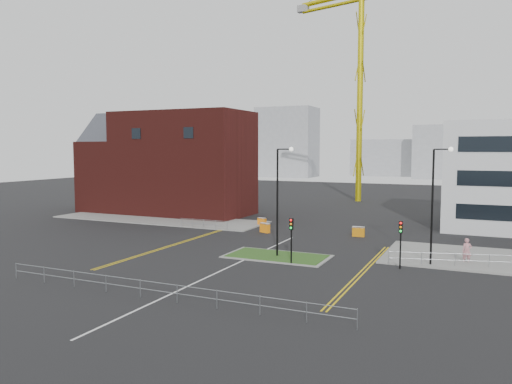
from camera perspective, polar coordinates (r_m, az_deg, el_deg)
ground at (r=36.00m, az=-5.44°, el=-9.60°), size 200.00×200.00×0.00m
pavement_left at (r=64.83m, az=-11.07°, el=-3.07°), size 28.00×8.00×0.12m
island_kerb at (r=42.14m, az=2.43°, el=-7.36°), size 8.60×4.60×0.08m
grass_island at (r=42.14m, az=2.43°, el=-7.34°), size 8.00×4.00×0.12m
brick_building at (r=70.86m, az=-10.30°, el=3.13°), size 24.20×10.07×14.24m
tower_crane at (r=86.53m, az=15.35°, el=16.73°), size 51.05×16.21×39.05m
streetlamp_island at (r=41.24m, az=2.74°, el=-0.08°), size 1.46×0.36×9.18m
streetlamp_right_near at (r=40.45m, az=19.83°, el=-0.47°), size 1.46×0.36×9.18m
traffic_light_island at (r=39.10m, az=4.06°, el=-4.57°), size 0.28×0.33×3.65m
traffic_light_right at (r=39.07m, az=16.21°, el=-4.77°), size 0.28×0.33×3.65m
railing_front at (r=30.93m, az=-11.10°, el=-10.62°), size 24.05×0.05×1.10m
railing_left at (r=56.55m, az=-6.01°, el=-3.48°), size 6.05×0.05×1.10m
centre_line at (r=37.69m, az=-3.90°, el=-8.91°), size 0.15×30.00×0.01m
yellow_left_a at (r=48.93m, az=-8.75°, el=-5.72°), size 0.12×24.00×0.01m
yellow_left_b at (r=48.77m, az=-8.45°, el=-5.75°), size 0.12×24.00×0.01m
yellow_right_a at (r=38.11m, az=11.91°, el=-8.85°), size 0.12×20.00×0.01m
yellow_right_b at (r=38.05m, az=12.35°, el=-8.88°), size 0.12×20.00×0.01m
skyline_a at (r=160.78m, az=3.59°, el=5.68°), size 18.00×12.00×22.00m
skyline_b at (r=160.33m, az=21.91°, el=4.26°), size 24.00×12.00×16.00m
skyline_d at (r=172.08m, az=16.04°, el=3.79°), size 30.00×12.00×12.00m
pedestrian at (r=43.01m, az=22.97°, el=-6.20°), size 0.80×0.60×1.99m
barrier_left at (r=58.78m, az=0.68°, el=-3.37°), size 1.15×0.62×0.92m
barrier_mid at (r=53.91m, az=1.02°, el=-4.07°), size 1.30×0.88×1.04m
barrier_right at (r=52.53m, az=11.63°, el=-4.41°), size 1.26×0.50×1.04m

